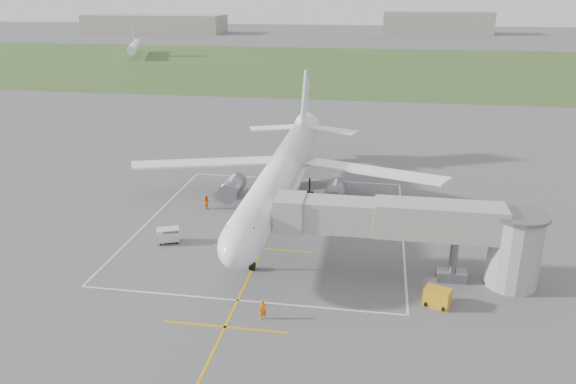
% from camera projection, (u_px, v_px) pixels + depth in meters
% --- Properties ---
extents(ground, '(700.00, 700.00, 0.00)m').
position_uv_depth(ground, '(280.00, 212.00, 65.48)').
color(ground, '#535356').
rests_on(ground, ground).
extents(grass_strip, '(700.00, 120.00, 0.02)m').
position_uv_depth(grass_strip, '(349.00, 66.00, 185.95)').
color(grass_strip, '#345424').
rests_on(grass_strip, ground).
extents(apron_markings, '(28.20, 60.00, 0.01)m').
position_uv_depth(apron_markings, '(270.00, 232.00, 60.09)').
color(apron_markings, '#C9970B').
rests_on(apron_markings, ground).
extents(airliner, '(38.93, 46.75, 13.52)m').
position_uv_depth(airliner, '(281.00, 174.00, 64.67)').
color(airliner, white).
rests_on(airliner, ground).
extents(jet_bridge, '(23.40, 5.00, 7.20)m').
position_uv_depth(jet_bridge, '(429.00, 230.00, 48.93)').
color(jet_bridge, gray).
rests_on(jet_bridge, ground).
extents(gpu_unit, '(2.40, 2.03, 1.54)m').
position_uv_depth(gpu_unit, '(437.00, 297.00, 45.92)').
color(gpu_unit, gold).
rests_on(gpu_unit, ground).
extents(baggage_cart, '(2.56, 2.07, 1.55)m').
position_uv_depth(baggage_cart, '(168.00, 235.00, 57.34)').
color(baggage_cart, silver).
rests_on(baggage_cart, ground).
extents(ramp_worker_nose, '(0.71, 0.61, 1.65)m').
position_uv_depth(ramp_worker_nose, '(263.00, 310.00, 44.05)').
color(ramp_worker_nose, orange).
rests_on(ramp_worker_nose, ground).
extents(ramp_worker_wing, '(0.97, 0.91, 1.58)m').
position_uv_depth(ramp_worker_wing, '(207.00, 202.00, 66.24)').
color(ramp_worker_wing, '#DE4F07').
rests_on(ramp_worker_wing, ground).
extents(distant_hangars, '(345.00, 49.00, 12.00)m').
position_uv_depth(distant_hangars, '(336.00, 25.00, 311.95)').
color(distant_hangars, gray).
rests_on(distant_hangars, ground).
extents(distant_aircraft, '(210.94, 70.27, 8.85)m').
position_uv_depth(distant_aircraft, '(387.00, 45.00, 218.88)').
color(distant_aircraft, white).
rests_on(distant_aircraft, ground).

